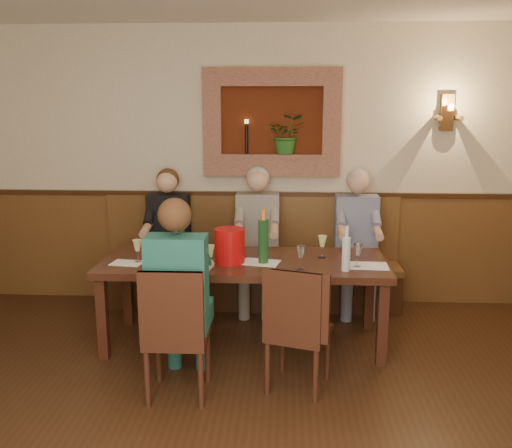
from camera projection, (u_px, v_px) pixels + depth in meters
The scene contains 29 objects.
room_shell at pixel (215, 140), 2.77m from camera, with size 6.04×6.04×2.82m.
wainscoting at pixel (218, 385), 3.05m from camera, with size 6.02×6.02×1.15m.
wall_niche at pixel (276, 127), 5.64m from camera, with size 1.36×0.30×1.06m.
wall_sconce at pixel (447, 113), 5.51m from camera, with size 0.25×0.20×0.35m.
dining_table at pixel (244, 268), 4.83m from camera, with size 2.40×0.90×0.75m.
bench at pixel (251, 274), 5.83m from camera, with size 3.00×0.45×1.11m.
chair_near_left at pixel (178, 358), 4.04m from camera, with size 0.44×0.44×0.98m.
chair_near_right at pixel (298, 353), 4.15m from camera, with size 0.52×0.52×0.94m.
person_bench_left at pixel (168, 252), 5.71m from camera, with size 0.41×0.51×1.41m.
person_bench_mid at pixel (257, 252), 5.66m from camera, with size 0.42×0.52×1.43m.
person_bench_right at pixel (356, 254), 5.61m from camera, with size 0.42×0.51×1.42m.
person_chair_front at pixel (180, 310), 4.11m from camera, with size 0.42×0.52×1.43m.
spittoon_bucket at pixel (230, 246), 4.71m from camera, with size 0.25×0.25×0.29m, color #BC0B0D.
wine_bottle_green_a at pixel (263, 240), 4.69m from camera, with size 0.09×0.09×0.46m.
wine_bottle_green_b at pixel (181, 238), 4.94m from camera, with size 0.09×0.09×0.37m.
water_bottle at pixel (346, 253), 4.48m from camera, with size 0.07×0.07×0.36m.
tasting_sheet_a at pixel (127, 263), 4.72m from camera, with size 0.26×0.18×0.00m, color white.
tasting_sheet_b at pixel (260, 262), 4.73m from camera, with size 0.31×0.22×0.00m, color white.
tasting_sheet_c at pixel (368, 266), 4.64m from camera, with size 0.32×0.23×0.00m, color white.
tasting_sheet_d at pixel (189, 268), 4.57m from camera, with size 0.27×0.19×0.00m, color white.
wine_glass_0 at pixel (206, 244), 4.97m from camera, with size 0.08×0.08×0.19m, color white, non-canonical shape.
wine_glass_1 at pixel (358, 255), 4.60m from camera, with size 0.08×0.08×0.19m, color white, non-canonical shape.
wine_glass_2 at pixel (155, 246), 4.88m from camera, with size 0.08×0.08×0.19m, color white, non-canonical shape.
wine_glass_3 at pixel (137, 251), 4.73m from camera, with size 0.08×0.08×0.19m, color #DDDF85, non-canonical shape.
wine_glass_4 at pixel (265, 244), 4.94m from camera, with size 0.08×0.08×0.19m, color #DDDF85, non-canonical shape.
wine_glass_5 at pixel (178, 254), 4.64m from camera, with size 0.08×0.08×0.19m, color #DDDF85, non-canonical shape.
wine_glass_6 at pixel (322, 247), 4.87m from camera, with size 0.08×0.08×0.19m, color #DDDF85, non-canonical shape.
wine_glass_7 at pixel (210, 257), 4.55m from camera, with size 0.08×0.08×0.19m, color #DDDF85, non-canonical shape.
wine_glass_8 at pixel (301, 258), 4.53m from camera, with size 0.08×0.08×0.19m, color white, non-canonical shape.
Camera 1 is at (0.35, -2.78, 2.09)m, focal length 40.00 mm.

